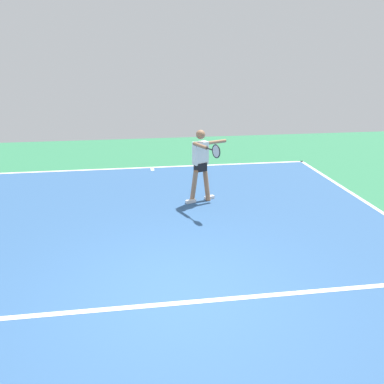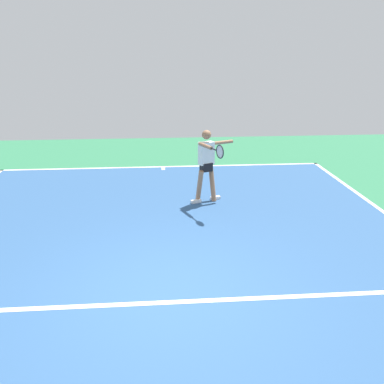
{
  "view_description": "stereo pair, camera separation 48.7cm",
  "coord_description": "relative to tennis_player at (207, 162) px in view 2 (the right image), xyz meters",
  "views": [
    {
      "loc": [
        0.58,
        5.15,
        3.37
      ],
      "look_at": [
        -0.48,
        -1.92,
        0.9
      ],
      "focal_mm": 38.33,
      "sensor_mm": 36.0,
      "label": 1
    },
    {
      "loc": [
        0.09,
        5.21,
        3.37
      ],
      "look_at": [
        -0.48,
        -1.92,
        0.9
      ],
      "focal_mm": 38.33,
      "sensor_mm": 36.0,
      "label": 2
    }
  ],
  "objects": [
    {
      "name": "ground_plane",
      "position": [
        0.98,
        3.81,
        -0.97
      ],
      "size": [
        22.71,
        22.71,
        0.0
      ],
      "primitive_type": "plane",
      "color": "#2D754C"
    },
    {
      "name": "court_surface",
      "position": [
        0.98,
        3.81,
        -0.97
      ],
      "size": [
        9.71,
        13.99,
        0.0
      ],
      "primitive_type": "cube",
      "color": "#2D5484",
      "rests_on": "ground_plane"
    },
    {
      "name": "court_line_baseline_near",
      "position": [
        0.98,
        -3.14,
        -0.97
      ],
      "size": [
        9.71,
        0.1,
        0.01
      ],
      "primitive_type": "cube",
      "color": "white",
      "rests_on": "ground_plane"
    },
    {
      "name": "court_line_service",
      "position": [
        0.98,
        4.04,
        -0.97
      ],
      "size": [
        7.28,
        0.1,
        0.01
      ],
      "primitive_type": "cube",
      "color": "white",
      "rests_on": "ground_plane"
    },
    {
      "name": "court_line_centre_mark",
      "position": [
        0.98,
        -2.94,
        -0.97
      ],
      "size": [
        0.1,
        0.3,
        0.01
      ],
      "primitive_type": "cube",
      "color": "white",
      "rests_on": "ground_plane"
    },
    {
      "name": "tennis_player",
      "position": [
        0.0,
        0.0,
        0.0
      ],
      "size": [
        1.02,
        1.32,
        1.7
      ],
      "rotation": [
        0.0,
        0.0,
        0.39
      ],
      "color": "#9E7051",
      "rests_on": "ground_plane"
    }
  ]
}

